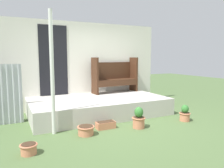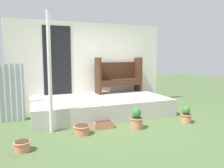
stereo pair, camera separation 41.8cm
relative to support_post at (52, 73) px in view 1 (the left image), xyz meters
name	(u,v)px [view 1 (the left image)]	position (x,y,z in m)	size (l,w,h in m)	color
ground_plane	(117,123)	(1.48, 0.07, -1.24)	(24.00, 24.00, 0.00)	#516B3D
porch_slab	(99,106)	(1.41, 1.04, -1.01)	(3.62, 1.94, 0.45)	beige
house_wall	(85,65)	(1.37, 2.04, 0.07)	(4.82, 0.08, 2.60)	white
support_post	(52,73)	(0.00, 0.00, 0.00)	(0.08, 0.08, 2.47)	white
bench	(115,75)	(2.26, 1.75, -0.25)	(1.50, 0.50, 1.10)	#422616
flower_pot_left	(29,148)	(-0.56, -0.79, -1.14)	(0.29, 0.29, 0.18)	tan
flower_pot_middle	(86,130)	(0.56, -0.35, -1.13)	(0.35, 0.35, 0.19)	tan
flower_pot_right	(139,119)	(1.75, -0.44, -1.03)	(0.30, 0.30, 0.47)	tan
flower_pot_far_right	(185,114)	(3.06, -0.49, -1.06)	(0.27, 0.27, 0.40)	tan
planter_box_rect	(106,125)	(1.08, -0.16, -1.16)	(0.42, 0.19, 0.16)	tan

